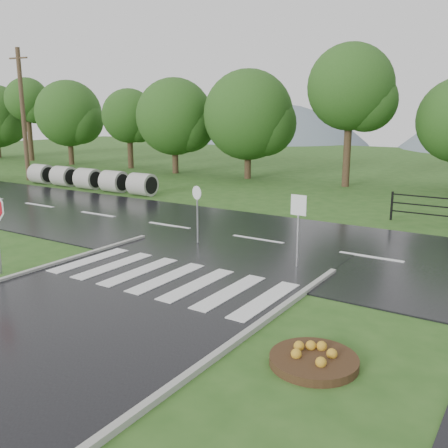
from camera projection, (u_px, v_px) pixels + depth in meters
The scene contains 8 objects.
main_road at pixel (258, 240), 17.53m from camera, with size 90.00×8.00×0.04m, color black.
crosswalk at pixel (167, 278), 13.43m from camera, with size 6.50×2.80×0.02m.
treeline at pixel (393, 191), 28.45m from camera, with size 83.20×5.20×10.00m.
culvert_pipes at pixel (88, 179), 28.99m from camera, with size 9.70×1.20×1.20m.
flower_bed at pixel (314, 359), 8.91m from camera, with size 1.60×1.60×0.32m.
reg_sign_small at pixel (298, 217), 14.12m from camera, with size 0.48×0.06×2.15m.
reg_sign_round at pixel (197, 207), 16.80m from camera, with size 0.45×0.15×2.01m.
utility_pole_west at pixel (23, 114), 31.91m from camera, with size 1.48×0.29×8.33m.
Camera 1 is at (8.25, -4.88, 4.44)m, focal length 40.00 mm.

